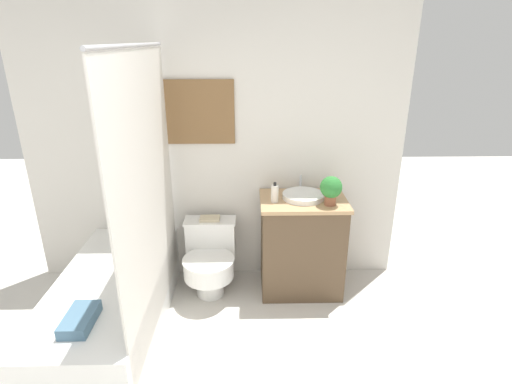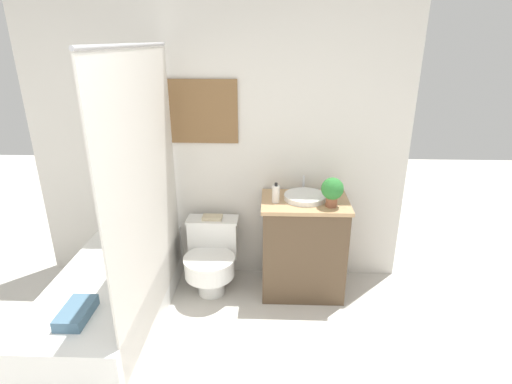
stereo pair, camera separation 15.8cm
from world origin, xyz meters
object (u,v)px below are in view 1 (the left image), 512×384
object	(u,v)px
potted_plant	(331,189)
book_on_tank	(210,218)
soap_bottle	(275,193)
toilet	(210,257)
sink	(303,196)

from	to	relation	value
potted_plant	book_on_tank	world-z (taller)	potted_plant
soap_bottle	potted_plant	xyz separation A→B (m)	(0.42, -0.07, 0.06)
toilet	book_on_tank	xyz separation A→B (m)	(-0.00, 0.14, 0.29)
toilet	book_on_tank	size ratio (longest dim) A/B	3.59
potted_plant	book_on_tank	xyz separation A→B (m)	(-0.95, 0.24, -0.35)
sink	book_on_tank	distance (m)	0.80
book_on_tank	toilet	bearing A→B (deg)	-90.00
toilet	book_on_tank	bearing A→B (deg)	90.00
soap_bottle	potted_plant	bearing A→B (deg)	-9.26
sink	book_on_tank	size ratio (longest dim) A/B	2.23
toilet	sink	world-z (taller)	sink
sink	potted_plant	size ratio (longest dim) A/B	1.62
soap_bottle	book_on_tank	size ratio (longest dim) A/B	0.97
book_on_tank	soap_bottle	bearing A→B (deg)	-17.56
potted_plant	sink	bearing A→B (deg)	143.52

